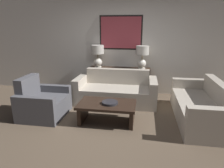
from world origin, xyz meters
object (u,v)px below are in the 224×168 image
object	(u,v)px
console_table	(119,81)
coffee_table	(107,108)
table_lamp_left	(98,54)
decorative_bowl	(110,103)
armchair_near_back_wall	(43,103)
couch_by_back_wall	(116,92)
table_lamp_right	(142,55)
couch_by_side	(201,107)

from	to	relation	value
console_table	coffee_table	world-z (taller)	console_table
console_table	coffee_table	distance (m)	1.80
table_lamp_left	decorative_bowl	xyz separation A→B (m)	(0.66, -1.82, -0.70)
armchair_near_back_wall	console_table	bearing A→B (deg)	49.79
couch_by_back_wall	armchair_near_back_wall	world-z (taller)	armchair_near_back_wall
armchair_near_back_wall	table_lamp_right	bearing A→B (deg)	39.72
couch_by_side	armchair_near_back_wall	xyz separation A→B (m)	(-3.31, -0.33, 0.00)
table_lamp_left	couch_by_side	bearing A→B (deg)	-29.02
coffee_table	table_lamp_left	bearing A→B (deg)	108.28
table_lamp_left	table_lamp_right	xyz separation A→B (m)	(1.22, 0.00, 0.00)
table_lamp_left	couch_by_side	size ratio (longest dim) A/B	0.31
console_table	table_lamp_right	size ratio (longest dim) A/B	2.75
coffee_table	couch_by_back_wall	bearing A→B (deg)	89.05
coffee_table	armchair_near_back_wall	world-z (taller)	armchair_near_back_wall
table_lamp_left	decorative_bowl	bearing A→B (deg)	-70.11
console_table	couch_by_side	bearing A→B (deg)	-36.35
table_lamp_right	decorative_bowl	xyz separation A→B (m)	(-0.57, -1.82, -0.70)
couch_by_side	armchair_near_back_wall	distance (m)	3.33
table_lamp_right	couch_by_back_wall	xyz separation A→B (m)	(-0.61, -0.66, -0.86)
couch_by_back_wall	coffee_table	world-z (taller)	couch_by_back_wall
table_lamp_right	couch_by_side	bearing A→B (deg)	-47.54
console_table	couch_by_side	distance (m)	2.33
table_lamp_left	decorative_bowl	world-z (taller)	table_lamp_left
couch_by_side	decorative_bowl	world-z (taller)	couch_by_side
couch_by_side	decorative_bowl	size ratio (longest dim) A/B	6.34
coffee_table	armchair_near_back_wall	xyz separation A→B (m)	(-1.42, 0.09, -0.02)
console_table	coffee_table	size ratio (longest dim) A/B	1.49
coffee_table	armchair_near_back_wall	bearing A→B (deg)	176.46
console_table	table_lamp_left	xyz separation A→B (m)	(-0.61, 0.00, 0.76)
table_lamp_right	armchair_near_back_wall	distance (m)	2.80
couch_by_side	armchair_near_back_wall	bearing A→B (deg)	-174.34
coffee_table	armchair_near_back_wall	distance (m)	1.43
console_table	couch_by_side	xyz separation A→B (m)	(1.87, -1.38, -0.10)
couch_by_back_wall	table_lamp_right	bearing A→B (deg)	47.34
couch_by_back_wall	couch_by_side	world-z (taller)	same
table_lamp_right	armchair_near_back_wall	world-z (taller)	table_lamp_right
console_table	decorative_bowl	bearing A→B (deg)	-88.57
console_table	coffee_table	xyz separation A→B (m)	(-0.02, -1.79, -0.08)
table_lamp_right	console_table	bearing A→B (deg)	180.00
table_lamp_right	decorative_bowl	bearing A→B (deg)	-107.32
table_lamp_right	coffee_table	world-z (taller)	table_lamp_right
table_lamp_left	coffee_table	distance (m)	2.07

